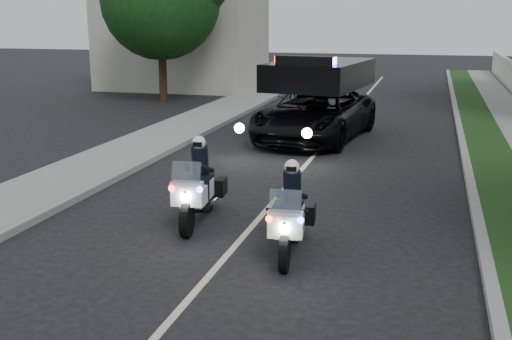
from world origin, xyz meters
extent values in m
plane|color=black|center=(0.00, 0.00, 0.00)|extent=(120.00, 120.00, 0.00)
cube|color=gray|center=(4.10, 10.00, 0.07)|extent=(0.20, 60.00, 0.15)
cube|color=#193814|center=(4.80, 10.00, 0.08)|extent=(1.20, 60.00, 0.16)
cube|color=gray|center=(-4.10, 10.00, 0.07)|extent=(0.20, 60.00, 0.15)
cube|color=gray|center=(-5.20, 10.00, 0.08)|extent=(2.00, 60.00, 0.16)
cube|color=#A8A396|center=(-10.00, 26.00, 3.50)|extent=(8.00, 6.00, 7.00)
cube|color=#BFB78C|center=(0.00, 10.00, 0.00)|extent=(0.12, 50.00, 0.01)
imported|color=black|center=(-0.41, 13.08, 0.00)|extent=(3.52, 6.26, 2.89)
imported|color=black|center=(-3.16, 22.71, 0.00)|extent=(0.79, 1.93, 0.99)
imported|color=black|center=(-3.16, 22.71, 0.00)|extent=(0.59, 0.40, 1.59)
camera|label=1|loc=(3.09, -6.74, 3.87)|focal=44.69mm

